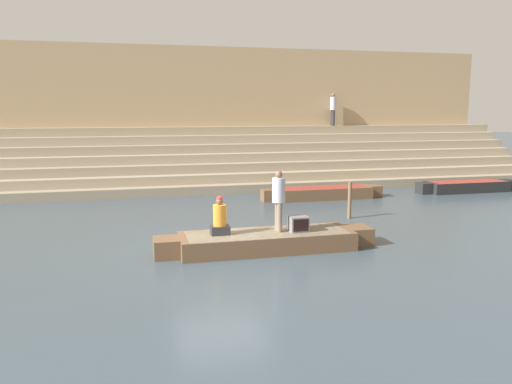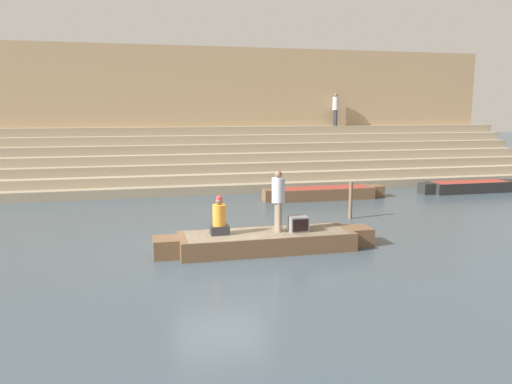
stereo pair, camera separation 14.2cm
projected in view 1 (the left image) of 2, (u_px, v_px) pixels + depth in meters
ground_plane at (221, 250)px, 13.38m from camera, size 120.00×120.00×0.00m
ghat_steps at (180, 166)px, 24.21m from camera, size 36.00×4.45×2.86m
back_wall at (175, 116)px, 25.91m from camera, size 34.20×1.28×6.90m
rowboat_main at (267, 241)px, 13.35m from camera, size 5.96×1.54×0.49m
person_standing at (279, 197)px, 13.30m from camera, size 0.35×0.35×1.64m
person_rowing at (220, 219)px, 13.04m from camera, size 0.49×0.39×1.03m
tv_set at (298, 224)px, 13.42m from camera, size 0.50×0.45×0.41m
moored_boat_shore at (322, 193)px, 21.08m from camera, size 5.28×1.17×0.48m
moored_boat_distant at (467, 186)px, 22.90m from camera, size 4.92×1.17×0.48m
mooring_post at (350, 200)px, 17.19m from camera, size 0.13×0.13×1.28m
person_on_steps at (333, 107)px, 26.96m from camera, size 0.34×0.34×1.74m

